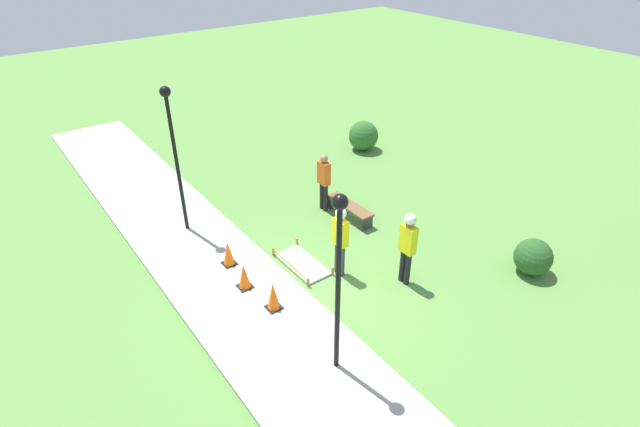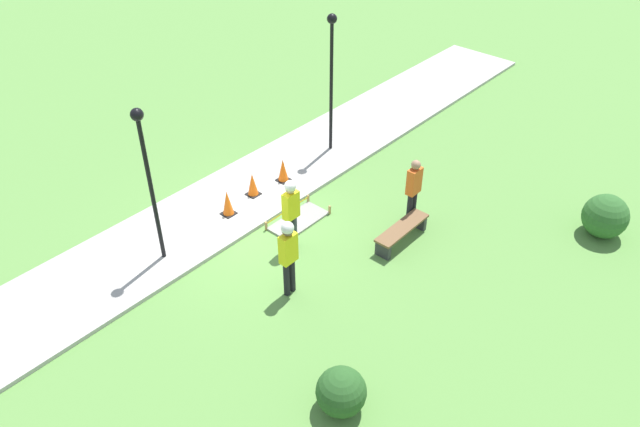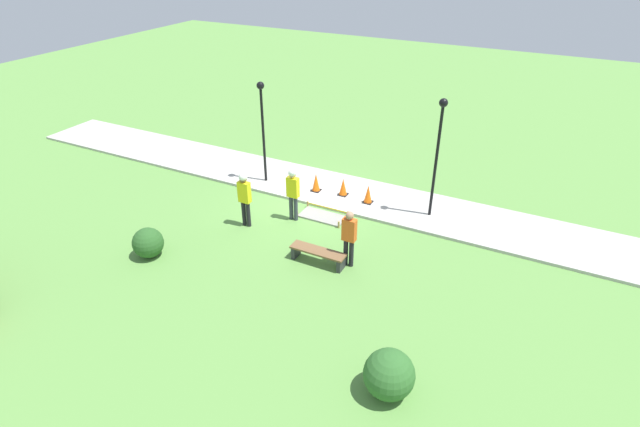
{
  "view_description": "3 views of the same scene",
  "coord_description": "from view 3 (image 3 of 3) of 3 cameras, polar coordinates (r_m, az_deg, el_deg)",
  "views": [
    {
      "loc": [
        7.6,
        -5.21,
        7.84
      ],
      "look_at": [
        -1.55,
        1.55,
        0.93
      ],
      "focal_mm": 28.0,
      "sensor_mm": 36.0,
      "label": 1
    },
    {
      "loc": [
        8.3,
        9.46,
        9.71
      ],
      "look_at": [
        -0.43,
        1.79,
        1.16
      ],
      "focal_mm": 35.0,
      "sensor_mm": 36.0,
      "label": 2
    },
    {
      "loc": [
        -7.68,
        13.87,
        8.8
      ],
      "look_at": [
        -1.54,
        1.87,
        0.98
      ],
      "focal_mm": 28.0,
      "sensor_mm": 36.0,
      "label": 3
    }
  ],
  "objects": [
    {
      "name": "lamppost_far",
      "position": [
        16.55,
        13.39,
        7.92
      ],
      "size": [
        0.28,
        0.28,
        4.11
      ],
      "color": "black",
      "rests_on": "sidewalk"
    },
    {
      "name": "worker_supervisor",
      "position": [
        16.66,
        -3.12,
        2.8
      ],
      "size": [
        0.4,
        0.28,
        1.91
      ],
      "color": "#383D47",
      "rests_on": "ground_plane"
    },
    {
      "name": "traffic_cone_far_patch",
      "position": [
        18.43,
        2.66,
        3.07
      ],
      "size": [
        0.34,
        0.34,
        0.66
      ],
      "color": "black",
      "rests_on": "sidewalk"
    },
    {
      "name": "shrub_rounded_near",
      "position": [
        11.18,
        7.9,
        -17.76
      ],
      "size": [
        1.12,
        1.12,
        1.12
      ],
      "color": "#2D6028",
      "rests_on": "ground_plane"
    },
    {
      "name": "lamppost_near",
      "position": [
        18.77,
        -6.61,
        10.79
      ],
      "size": [
        0.28,
        0.28,
        3.89
      ],
      "color": "black",
      "rests_on": "sidewalk"
    },
    {
      "name": "traffic_cone_sidewalk_edge",
      "position": [
        18.69,
        -0.46,
        3.58
      ],
      "size": [
        0.34,
        0.34,
        0.71
      ],
      "color": "black",
      "rests_on": "sidewalk"
    },
    {
      "name": "wet_concrete_patch",
      "position": [
        17.29,
        0.31,
        -0.34
      ],
      "size": [
        1.64,
        0.81,
        0.25
      ],
      "color": "gray",
      "rests_on": "ground_plane"
    },
    {
      "name": "park_bench",
      "position": [
        14.87,
        -0.23,
        -4.63
      ],
      "size": [
        1.72,
        0.44,
        0.45
      ],
      "color": "#2D2D33",
      "rests_on": "ground_plane"
    },
    {
      "name": "sidewalk",
      "position": [
        19.19,
        0.31,
        3.0
      ],
      "size": [
        28.0,
        2.76,
        0.1
      ],
      "color": "#ADAAA3",
      "rests_on": "ground_plane"
    },
    {
      "name": "worker_assistant",
      "position": [
        16.45,
        -8.63,
        2.23
      ],
      "size": [
        0.4,
        0.28,
        1.95
      ],
      "color": "black",
      "rests_on": "ground_plane"
    },
    {
      "name": "ground_plane",
      "position": [
        18.13,
        -1.65,
        1.09
      ],
      "size": [
        60.0,
        60.0,
        0.0
      ],
      "primitive_type": "plane",
      "color": "#5B8E42"
    },
    {
      "name": "bystander_in_orange_shirt",
      "position": [
        14.41,
        3.34,
        -2.51
      ],
      "size": [
        0.4,
        0.24,
        1.82
      ],
      "color": "black",
      "rests_on": "ground_plane"
    },
    {
      "name": "shrub_rounded_mid",
      "position": [
        15.97,
        -19.06,
        -3.18
      ],
      "size": [
        0.94,
        0.94,
        0.94
      ],
      "color": "#285623",
      "rests_on": "ground_plane"
    },
    {
      "name": "traffic_cone_near_patch",
      "position": [
        17.96,
        5.51,
        2.22
      ],
      "size": [
        0.34,
        0.34,
        0.67
      ],
      "color": "black",
      "rests_on": "sidewalk"
    }
  ]
}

